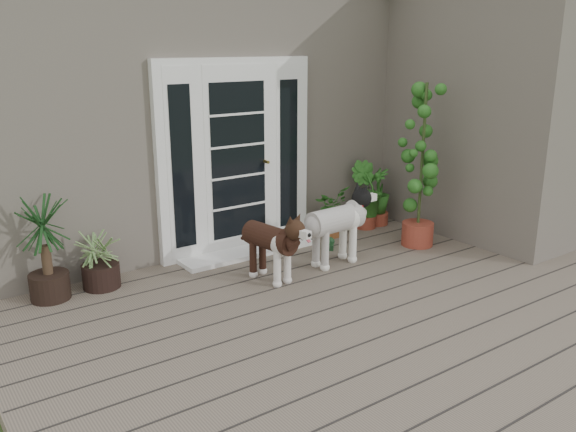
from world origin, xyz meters
TOP-DOWN VIEW (x-y plane):
  - deck at (0.00, 0.40)m, footprint 6.20×4.60m
  - house_main at (0.00, 4.65)m, footprint 7.40×4.00m
  - house_wing at (2.90, 1.50)m, footprint 1.60×2.40m
  - door_unit at (-0.20, 2.60)m, footprint 1.90×0.14m
  - door_step at (-0.20, 2.40)m, footprint 1.60×0.40m
  - brindle_dog at (-0.42, 1.60)m, footprint 0.46×0.83m
  - white_dog at (0.39, 1.58)m, footprint 0.89×0.42m
  - spider_plant at (-1.87, 2.40)m, footprint 0.71×0.71m
  - yucca at (-2.35, 2.40)m, footprint 0.70×0.70m
  - herb_a at (0.98, 2.35)m, footprint 0.55×0.55m
  - herb_b at (1.56, 2.37)m, footprint 0.60×0.60m
  - herb_c at (1.79, 2.40)m, footprint 0.49×0.49m
  - sapling at (1.59, 1.50)m, footprint 0.69×0.69m
  - clog_left at (0.36, 2.37)m, footprint 0.17×0.28m
  - clog_right at (0.68, 2.02)m, footprint 0.28×0.29m

SIDE VIEW (x-z plane):
  - deck at x=0.00m, z-range 0.00..0.12m
  - door_step at x=-0.20m, z-range 0.12..0.17m
  - clog_left at x=0.36m, z-range 0.12..0.20m
  - clog_right at x=0.68m, z-range 0.12..0.20m
  - herb_a at x=0.98m, z-range 0.12..0.65m
  - herb_c at x=1.79m, z-range 0.12..0.72m
  - spider_plant at x=-1.87m, z-range 0.12..0.76m
  - herb_b at x=1.56m, z-range 0.12..0.76m
  - brindle_dog at x=-0.42m, z-range 0.12..0.77m
  - white_dog at x=0.39m, z-range 0.12..0.84m
  - yucca at x=-2.35m, z-range 0.12..1.11m
  - sapling at x=1.59m, z-range 0.12..2.07m
  - door_unit at x=-0.20m, z-range 0.12..2.27m
  - house_main at x=0.00m, z-range 0.00..3.10m
  - house_wing at x=2.90m, z-range 0.00..3.10m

